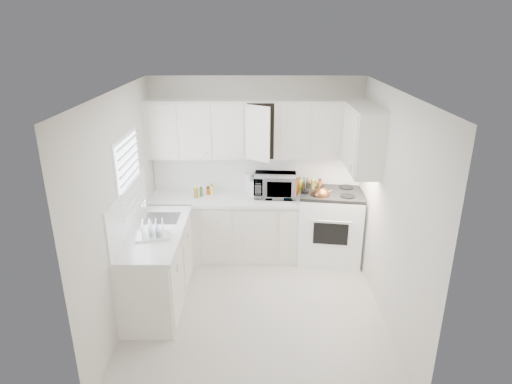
{
  "coord_description": "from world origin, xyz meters",
  "views": [
    {
      "loc": [
        0.01,
        -4.55,
        3.23
      ],
      "look_at": [
        0.0,
        0.7,
        1.25
      ],
      "focal_mm": 31.01,
      "sensor_mm": 36.0,
      "label": 1
    }
  ],
  "objects_px": {
    "rice_cooker": "(258,186)",
    "dish_rack": "(152,229)",
    "tea_kettle": "(321,194)",
    "stove": "(331,216)",
    "microwave": "(275,183)",
    "utensil_crock": "(305,188)"
  },
  "relations": [
    {
      "from": "microwave",
      "to": "utensil_crock",
      "type": "xyz_separation_m",
      "value": [
        0.41,
        -0.14,
        -0.03
      ]
    },
    {
      "from": "stove",
      "to": "microwave",
      "type": "relative_size",
      "value": 2.29
    },
    {
      "from": "rice_cooker",
      "to": "utensil_crock",
      "type": "relative_size",
      "value": 0.76
    },
    {
      "from": "tea_kettle",
      "to": "rice_cooker",
      "type": "relative_size",
      "value": 1.09
    },
    {
      "from": "tea_kettle",
      "to": "utensil_crock",
      "type": "bearing_deg",
      "value": 151.96
    },
    {
      "from": "rice_cooker",
      "to": "dish_rack",
      "type": "distance_m",
      "value": 1.83
    },
    {
      "from": "stove",
      "to": "dish_rack",
      "type": "height_order",
      "value": "stove"
    },
    {
      "from": "tea_kettle",
      "to": "rice_cooker",
      "type": "xyz_separation_m",
      "value": [
        -0.87,
        0.29,
        0.01
      ]
    },
    {
      "from": "utensil_crock",
      "to": "microwave",
      "type": "bearing_deg",
      "value": 160.75
    },
    {
      "from": "dish_rack",
      "to": "microwave",
      "type": "bearing_deg",
      "value": 30.59
    },
    {
      "from": "microwave",
      "to": "tea_kettle",
      "type": "bearing_deg",
      "value": -16.33
    },
    {
      "from": "tea_kettle",
      "to": "microwave",
      "type": "distance_m",
      "value": 0.67
    },
    {
      "from": "tea_kettle",
      "to": "microwave",
      "type": "xyz_separation_m",
      "value": [
        -0.62,
        0.23,
        0.08
      ]
    },
    {
      "from": "stove",
      "to": "microwave",
      "type": "xyz_separation_m",
      "value": [
        -0.8,
        0.07,
        0.48
      ]
    },
    {
      "from": "stove",
      "to": "rice_cooker",
      "type": "xyz_separation_m",
      "value": [
        -1.05,
        0.13,
        0.41
      ]
    },
    {
      "from": "tea_kettle",
      "to": "utensil_crock",
      "type": "xyz_separation_m",
      "value": [
        -0.21,
        0.08,
        0.05
      ]
    },
    {
      "from": "utensil_crock",
      "to": "dish_rack",
      "type": "relative_size",
      "value": 0.92
    },
    {
      "from": "rice_cooker",
      "to": "utensil_crock",
      "type": "distance_m",
      "value": 0.69
    },
    {
      "from": "rice_cooker",
      "to": "dish_rack",
      "type": "bearing_deg",
      "value": -149.4
    },
    {
      "from": "stove",
      "to": "dish_rack",
      "type": "distance_m",
      "value": 2.61
    },
    {
      "from": "microwave",
      "to": "utensil_crock",
      "type": "bearing_deg",
      "value": -15.61
    },
    {
      "from": "rice_cooker",
      "to": "dish_rack",
      "type": "relative_size",
      "value": 0.69
    }
  ]
}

